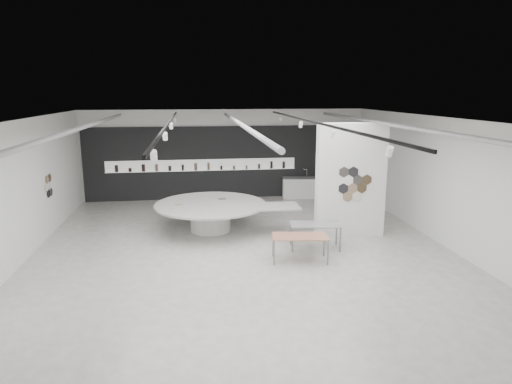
{
  "coord_description": "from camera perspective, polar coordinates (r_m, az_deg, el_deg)",
  "views": [
    {
      "loc": [
        -1.37,
        -12.45,
        4.53
      ],
      "look_at": [
        0.53,
        1.2,
        1.49
      ],
      "focal_mm": 32.0,
      "sensor_mm": 36.0,
      "label": 1
    }
  ],
  "objects": [
    {
      "name": "back_wall_display",
      "position": [
        19.66,
        -4.08,
        3.67
      ],
      "size": [
        11.8,
        0.27,
        3.1
      ],
      "color": "black",
      "rests_on": "ground"
    },
    {
      "name": "room",
      "position": [
        12.75,
        -2.03,
        1.34
      ],
      "size": [
        12.02,
        14.02,
        3.82
      ],
      "color": "beige",
      "rests_on": "ground"
    },
    {
      "name": "sample_table_wood",
      "position": [
        12.48,
        5.52,
        -5.7
      ],
      "size": [
        1.59,
        0.94,
        0.71
      ],
      "rotation": [
        0.0,
        0.0,
        -0.13
      ],
      "color": "#A87057",
      "rests_on": "ground"
    },
    {
      "name": "display_island",
      "position": [
        15.14,
        -5.41,
        -2.63
      ],
      "size": [
        4.72,
        3.74,
        0.94
      ],
      "rotation": [
        0.0,
        0.0,
        -0.02
      ],
      "color": "white",
      "rests_on": "ground"
    },
    {
      "name": "partition_column",
      "position": [
        14.56,
        11.77,
        1.38
      ],
      "size": [
        2.2,
        0.38,
        3.6
      ],
      "color": "white",
      "rests_on": "ground"
    },
    {
      "name": "kitchen_counter",
      "position": [
        19.94,
        5.57,
        0.56
      ],
      "size": [
        1.62,
        0.8,
        1.23
      ],
      "rotation": [
        0.0,
        0.0,
        -0.12
      ],
      "color": "white",
      "rests_on": "ground"
    },
    {
      "name": "sample_table_stone",
      "position": [
        13.47,
        7.41,
        -4.23
      ],
      "size": [
        1.55,
        0.93,
        0.75
      ],
      "rotation": [
        0.0,
        0.0,
        -0.14
      ],
      "color": "gray",
      "rests_on": "ground"
    }
  ]
}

